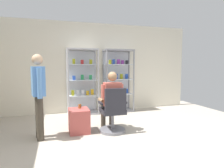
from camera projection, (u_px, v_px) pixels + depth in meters
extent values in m
plane|color=#B2A899|center=(139.00, 150.00, 3.17)|extent=(7.20, 7.20, 0.00)
cube|color=silver|center=(99.00, 68.00, 5.89)|extent=(6.00, 0.10, 2.70)
cylinder|color=#B7B7BC|center=(68.00, 83.00, 5.18)|extent=(0.05, 0.05, 1.90)
cylinder|color=#B7B7BC|center=(98.00, 82.00, 5.42)|extent=(0.05, 0.05, 1.90)
cylinder|color=#B7B7BC|center=(67.00, 82.00, 5.56)|extent=(0.05, 0.05, 1.90)
cylinder|color=#B7B7BC|center=(96.00, 81.00, 5.80)|extent=(0.05, 0.05, 1.90)
cube|color=#B7B7BC|center=(82.00, 49.00, 5.40)|extent=(0.90, 0.45, 0.04)
cube|color=#B7B7BC|center=(83.00, 113.00, 5.58)|extent=(0.90, 0.45, 0.04)
cube|color=silver|center=(82.00, 81.00, 5.69)|extent=(0.84, 0.02, 1.80)
cube|color=silver|center=(83.00, 95.00, 5.53)|extent=(0.82, 0.39, 0.02)
cube|color=#999919|center=(73.00, 93.00, 5.42)|extent=(0.08, 0.05, 0.15)
cube|color=silver|center=(78.00, 93.00, 5.44)|extent=(0.08, 0.05, 0.14)
cube|color=silver|center=(83.00, 92.00, 5.51)|extent=(0.09, 0.04, 0.16)
cube|color=gold|center=(87.00, 93.00, 5.54)|extent=(0.08, 0.06, 0.12)
cube|color=gold|center=(92.00, 92.00, 5.60)|extent=(0.08, 0.05, 0.16)
cube|color=silver|center=(83.00, 80.00, 5.48)|extent=(0.82, 0.39, 0.02)
cube|color=#264CB2|center=(74.00, 78.00, 5.40)|extent=(0.08, 0.05, 0.12)
cube|color=#268C4C|center=(82.00, 77.00, 5.51)|extent=(0.09, 0.04, 0.14)
cube|color=#268C4C|center=(91.00, 77.00, 5.54)|extent=(0.08, 0.04, 0.13)
cube|color=silver|center=(82.00, 64.00, 5.44)|extent=(0.82, 0.39, 0.02)
cube|color=#999919|center=(74.00, 61.00, 5.41)|extent=(0.08, 0.06, 0.15)
cube|color=red|center=(82.00, 62.00, 5.45)|extent=(0.08, 0.04, 0.12)
cube|color=#999919|center=(91.00, 62.00, 5.48)|extent=(0.08, 0.05, 0.13)
cylinder|color=gray|center=(107.00, 82.00, 5.49)|extent=(0.05, 0.05, 1.90)
cylinder|color=gray|center=(134.00, 81.00, 5.74)|extent=(0.05, 0.05, 1.90)
cylinder|color=gray|center=(103.00, 81.00, 5.87)|extent=(0.05, 0.05, 1.90)
cylinder|color=gray|center=(129.00, 80.00, 6.12)|extent=(0.05, 0.05, 1.90)
cube|color=gray|center=(119.00, 50.00, 5.72)|extent=(0.90, 0.45, 0.04)
cube|color=gray|center=(118.00, 110.00, 5.89)|extent=(0.90, 0.45, 0.04)
cube|color=silver|center=(116.00, 80.00, 6.01)|extent=(0.84, 0.02, 1.80)
cube|color=silver|center=(118.00, 94.00, 5.84)|extent=(0.82, 0.39, 0.02)
cube|color=black|center=(110.00, 92.00, 5.73)|extent=(0.08, 0.06, 0.13)
cube|color=#999919|center=(114.00, 92.00, 5.78)|extent=(0.08, 0.05, 0.12)
cube|color=black|center=(118.00, 91.00, 5.87)|extent=(0.08, 0.05, 0.12)
cube|color=purple|center=(122.00, 91.00, 5.92)|extent=(0.09, 0.06, 0.16)
cube|color=#264CB2|center=(127.00, 91.00, 5.94)|extent=(0.08, 0.04, 0.13)
cube|color=silver|center=(118.00, 79.00, 5.80)|extent=(0.82, 0.39, 0.02)
cube|color=#268C4C|center=(110.00, 77.00, 5.68)|extent=(0.08, 0.05, 0.14)
cube|color=#264CB2|center=(116.00, 77.00, 5.73)|extent=(0.08, 0.04, 0.16)
cube|color=#999919|center=(121.00, 76.00, 5.83)|extent=(0.08, 0.05, 0.15)
cube|color=#264CB2|center=(126.00, 76.00, 5.90)|extent=(0.08, 0.05, 0.15)
cube|color=silver|center=(118.00, 65.00, 5.76)|extent=(0.82, 0.39, 0.02)
cube|color=#999919|center=(110.00, 62.00, 5.63)|extent=(0.07, 0.05, 0.13)
cube|color=#264CB2|center=(114.00, 62.00, 5.74)|extent=(0.08, 0.05, 0.15)
cube|color=purple|center=(118.00, 62.00, 5.73)|extent=(0.09, 0.05, 0.15)
cube|color=purple|center=(122.00, 62.00, 5.81)|extent=(0.09, 0.05, 0.12)
cube|color=black|center=(127.00, 62.00, 5.86)|extent=(0.08, 0.04, 0.12)
cylinder|color=slate|center=(112.00, 130.00, 4.06)|extent=(0.56, 0.56, 0.06)
cylinder|color=slate|center=(112.00, 121.00, 4.04)|extent=(0.07, 0.07, 0.41)
cube|color=#26262D|center=(112.00, 111.00, 4.02)|extent=(0.48, 0.48, 0.10)
cube|color=#26262D|center=(116.00, 100.00, 3.79)|extent=(0.44, 0.08, 0.45)
cube|color=#26262D|center=(124.00, 102.00, 4.08)|extent=(0.04, 0.30, 0.04)
cube|color=#26262D|center=(101.00, 103.00, 3.93)|extent=(0.04, 0.30, 0.04)
cylinder|color=#3F382D|center=(114.00, 104.00, 4.23)|extent=(0.14, 0.40, 0.14)
cylinder|color=#3F382D|center=(111.00, 114.00, 4.45)|extent=(0.11, 0.11, 0.56)
cylinder|color=#3F382D|center=(105.00, 104.00, 4.17)|extent=(0.14, 0.40, 0.14)
cylinder|color=#3F382D|center=(103.00, 115.00, 4.39)|extent=(0.11, 0.11, 0.56)
cube|color=#BF594C|center=(112.00, 94.00, 3.99)|extent=(0.36, 0.22, 0.50)
sphere|color=#99704C|center=(112.00, 76.00, 3.95)|extent=(0.20, 0.20, 0.20)
cylinder|color=#BF594C|center=(121.00, 91.00, 4.04)|extent=(0.09, 0.09, 0.28)
cylinder|color=#99704C|center=(119.00, 99.00, 4.23)|extent=(0.08, 0.30, 0.08)
cylinder|color=#BF594C|center=(103.00, 91.00, 3.92)|extent=(0.09, 0.09, 0.28)
cylinder|color=#99704C|center=(101.00, 100.00, 4.11)|extent=(0.08, 0.30, 0.08)
cube|color=#B24C47|center=(79.00, 121.00, 4.02)|extent=(0.42, 0.47, 0.50)
cylinder|color=brown|center=(80.00, 106.00, 4.07)|extent=(0.07, 0.07, 0.09)
cylinder|color=#3F382D|center=(40.00, 118.00, 3.54)|extent=(0.13, 0.13, 0.85)
cylinder|color=#598CCC|center=(40.00, 83.00, 3.37)|extent=(0.09, 0.09, 0.55)
cylinder|color=#3F382D|center=(39.00, 116.00, 3.70)|extent=(0.13, 0.13, 0.85)
cylinder|color=#598CCC|center=(37.00, 82.00, 3.75)|extent=(0.09, 0.09, 0.55)
cube|color=#598CCC|center=(38.00, 81.00, 3.56)|extent=(0.28, 0.39, 0.55)
sphere|color=tan|center=(37.00, 59.00, 3.52)|extent=(0.20, 0.20, 0.20)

